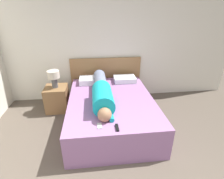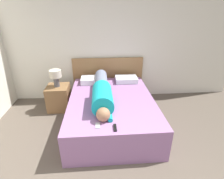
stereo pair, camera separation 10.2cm
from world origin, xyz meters
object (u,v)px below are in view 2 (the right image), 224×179
nightstand (59,97)px  pillow_near_headboard (93,80)px  cell_phone (98,126)px  table_lamp (56,76)px  bed (111,111)px  tv_remote (115,128)px  person_lying (102,92)px  pillow_second (126,79)px

nightstand → pillow_near_headboard: size_ratio=1.06×
cell_phone → pillow_near_headboard: bearing=93.8°
nightstand → table_lamp: table_lamp is taller
bed → table_lamp: bearing=150.0°
tv_remote → cell_phone: bearing=162.8°
nightstand → person_lying: 1.23m
pillow_second → cell_phone: pillow_second is taller
nightstand → pillow_second: pillow_second is taller
table_lamp → pillow_near_headboard: table_lamp is taller
bed → table_lamp: (-1.11, 0.64, 0.51)m
nightstand → table_lamp: (0.00, 0.00, 0.51)m
pillow_second → nightstand: bearing=-174.7°
table_lamp → pillow_near_headboard: (0.75, 0.14, -0.17)m
tv_remote → nightstand: bearing=125.7°
table_lamp → pillow_second: table_lamp is taller
pillow_second → tv_remote: 1.71m
nightstand → table_lamp: bearing=90.0°
cell_phone → nightstand: bearing=120.6°
tv_remote → cell_phone: tv_remote is taller
bed → pillow_near_headboard: bearing=114.6°
table_lamp → pillow_second: size_ratio=0.76×
pillow_near_headboard → tv_remote: pillow_near_headboard is taller
pillow_second → tv_remote: size_ratio=3.19×
bed → cell_phone: cell_phone is taller
table_lamp → pillow_second: bearing=5.3°
bed → person_lying: (-0.17, -0.02, 0.42)m
person_lying → bed: bearing=6.7°
pillow_second → person_lying: bearing=-125.0°
person_lying → tv_remote: size_ratio=11.29×
pillow_near_headboard → pillow_second: 0.75m
person_lying → tv_remote: 0.89m
pillow_second → cell_phone: (-0.64, -1.59, -0.05)m
person_lying → cell_phone: size_ratio=13.03×
table_lamp → pillow_second: (1.50, 0.14, -0.18)m
table_lamp → cell_phone: (0.86, -1.45, -0.23)m
person_lying → pillow_near_headboard: size_ratio=3.37×
cell_phone → pillow_second: bearing=67.9°
bed → tv_remote: bearing=-90.9°
table_lamp → tv_remote: 1.89m
nightstand → person_lying: person_lying is taller
pillow_near_headboard → tv_remote: size_ratio=3.35×
pillow_near_headboard → person_lying: bearing=-76.7°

